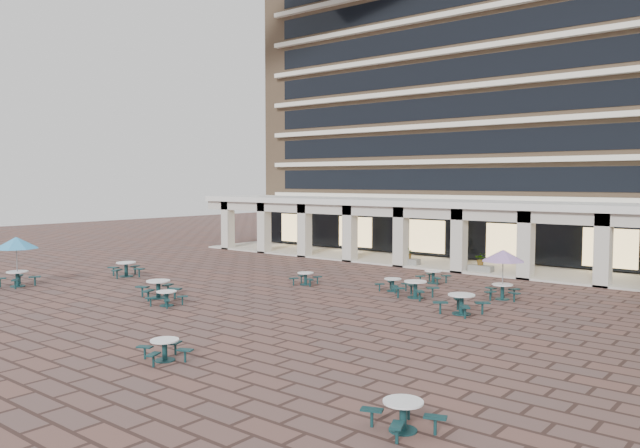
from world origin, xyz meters
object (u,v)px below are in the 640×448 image
Objects in this scene: picnic_table_0 at (126,268)px; picnic_table_1 at (158,288)px; planter_left at (409,259)px; planter_right at (481,265)px; picnic_table_2 at (165,348)px.

picnic_table_1 is at bearing 1.29° from picnic_table_0.
planter_left is at bearing 77.48° from picnic_table_0.
picnic_table_0 is 21.54m from planter_right.
picnic_table_2 is at bearing -12.57° from picnic_table_1.
planter_right reaches higher than picnic_table_0.
picnic_table_2 is at bearing -6.27° from picnic_table_0.
planter_left is (-5.43, 23.90, 0.09)m from picnic_table_2.
picnic_table_0 is 18.61m from picnic_table_2.
picnic_table_1 is 17.91m from planter_left.
planter_left is (3.53, 17.56, -0.02)m from picnic_table_1.
picnic_table_1 is 1.58× the size of planter_left.
picnic_table_0 is 1.00× the size of picnic_table_1.
picnic_table_2 is 1.23× the size of planter_left.
picnic_table_1 is 10.98m from picnic_table_2.
picnic_table_1 is at bearing -116.29° from planter_right.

